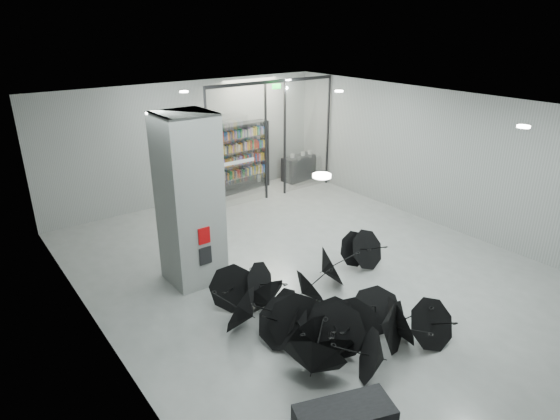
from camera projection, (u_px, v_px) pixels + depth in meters
room at (332, 166)px, 10.37m from camera, size 14.00×14.02×4.01m
column at (189, 201)px, 10.78m from camera, size 1.20×1.20×4.00m
fire_cabinet at (204, 236)px, 10.56m from camera, size 0.28×0.04×0.38m
info_panel at (205, 256)px, 10.75m from camera, size 0.30×0.03×0.42m
exit_sign at (276, 86)px, 15.27m from camera, size 0.30×0.06×0.15m
glass_partition at (273, 135)px, 16.03m from camera, size 5.06×0.08×4.00m
bookshelf at (240, 158)px, 17.01m from camera, size 2.25×0.61×2.45m
shop_counter at (301, 168)px, 18.49m from camera, size 1.61×0.81×0.92m
umbrella_cluster at (323, 315)px, 9.51m from camera, size 5.18×4.81×1.34m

